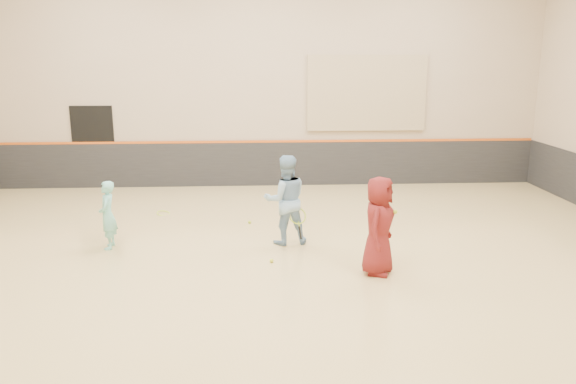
{
  "coord_description": "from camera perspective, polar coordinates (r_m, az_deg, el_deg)",
  "views": [
    {
      "loc": [
        -0.17,
        -9.09,
        3.44
      ],
      "look_at": [
        0.37,
        0.4,
        1.15
      ],
      "focal_mm": 35.0,
      "sensor_mm": 36.0,
      "label": 1
    }
  ],
  "objects": [
    {
      "name": "room",
      "position": [
        9.47,
        -2.12,
        -2.58
      ],
      "size": [
        15.04,
        12.04,
        6.22
      ],
      "color": "tan",
      "rests_on": "ground"
    },
    {
      "name": "wainscot_back",
      "position": [
        15.33,
        -2.58,
        2.86
      ],
      "size": [
        14.9,
        0.04,
        1.2
      ],
      "primitive_type": "cube",
      "color": "#232326",
      "rests_on": "floor"
    },
    {
      "name": "accent_stripe",
      "position": [
        15.22,
        -2.6,
        5.15
      ],
      "size": [
        14.9,
        0.03,
        0.06
      ],
      "primitive_type": "cube",
      "color": "#D85914",
      "rests_on": "wall_back"
    },
    {
      "name": "acoustic_panel",
      "position": [
        15.36,
        8.01,
        9.91
      ],
      "size": [
        3.2,
        0.08,
        2.0
      ],
      "primitive_type": "cube",
      "color": "tan",
      "rests_on": "wall_back"
    },
    {
      "name": "doorway",
      "position": [
        15.86,
        -19.13,
        4.32
      ],
      "size": [
        1.1,
        0.05,
        2.2
      ],
      "primitive_type": "cube",
      "color": "black",
      "rests_on": "floor"
    },
    {
      "name": "girl",
      "position": [
        10.77,
        -17.85,
        -2.24
      ],
      "size": [
        0.34,
        0.48,
        1.26
      ],
      "primitive_type": "imported",
      "rotation": [
        0.0,
        0.0,
        -1.5
      ],
      "color": "#7CD7CB",
      "rests_on": "floor"
    },
    {
      "name": "instructor",
      "position": [
        10.47,
        -0.25,
        -0.8
      ],
      "size": [
        0.91,
        0.76,
        1.69
      ],
      "primitive_type": "imported",
      "rotation": [
        0.0,
        0.0,
        3.29
      ],
      "color": "#8BB4D7",
      "rests_on": "floor"
    },
    {
      "name": "young_man",
      "position": [
        9.14,
        9.2,
        -3.39
      ],
      "size": [
        0.8,
        0.93,
        1.61
      ],
      "primitive_type": "imported",
      "rotation": [
        0.0,
        0.0,
        1.12
      ],
      "color": "maroon",
      "rests_on": "floor"
    },
    {
      "name": "held_racket",
      "position": [
        10.4,
        0.98,
        -2.44
      ],
      "size": [
        0.4,
        0.4,
        0.65
      ],
      "primitive_type": null,
      "color": "#A4C62B",
      "rests_on": "instructor"
    },
    {
      "name": "spare_racket",
      "position": [
        12.93,
        -12.56,
        -1.84
      ],
      "size": [
        0.65,
        0.65,
        0.16
      ],
      "primitive_type": null,
      "color": "#C0E532",
      "rests_on": "floor"
    },
    {
      "name": "ball_under_racket",
      "position": [
        9.71,
        -1.68,
        -6.99
      ],
      "size": [
        0.07,
        0.07,
        0.07
      ],
      "primitive_type": "sphere",
      "color": "yellow",
      "rests_on": "floor"
    },
    {
      "name": "ball_in_hand",
      "position": [
        9.05,
        10.86,
        -1.99
      ],
      "size": [
        0.07,
        0.07,
        0.07
      ],
      "primitive_type": "sphere",
      "color": "#C1DE33",
      "rests_on": "young_man"
    },
    {
      "name": "ball_beside_spare",
      "position": [
        11.94,
        -3.92,
        -3.07
      ],
      "size": [
        0.07,
        0.07,
        0.07
      ],
      "primitive_type": "sphere",
      "color": "#B1C82E",
      "rests_on": "floor"
    }
  ]
}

